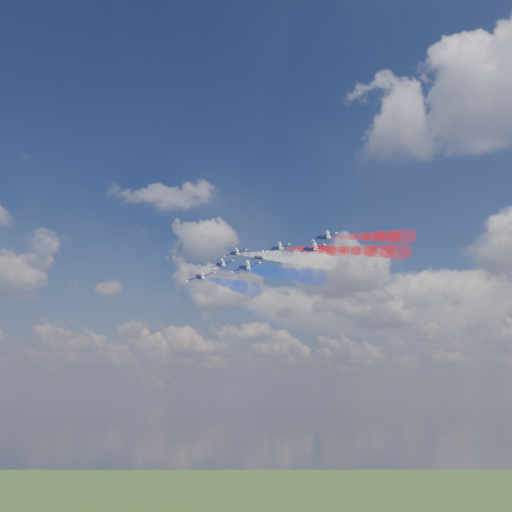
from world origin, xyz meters
The scene contains 16 objects.
jet_lead centered at (-3.81, -12.05, 172.79)m, with size 8.59×10.74×2.86m, color black, non-canonical shape.
trail_lead centered at (16.97, -24.41, 166.51)m, with size 3.58×40.48×3.58m, color white, non-canonical shape.
jet_inner_left centered at (2.18, -25.68, 165.43)m, with size 8.59×10.74×2.86m, color black, non-canonical shape.
trail_inner_left centered at (22.97, -38.04, 159.15)m, with size 3.58×40.48×3.58m, color blue, non-canonical shape.
jet_inner_right centered at (12.39, -9.50, 172.40)m, with size 8.59×10.74×2.86m, color black, non-canonical shape.
trail_inner_right centered at (33.17, -21.86, 166.12)m, with size 3.58×40.48×3.58m, color red, non-canonical shape.
jet_outer_left centered at (7.81, -40.28, 158.29)m, with size 8.59×10.74×2.86m, color black, non-canonical shape.
trail_outer_left centered at (28.59, -52.64, 152.01)m, with size 3.58×40.48×3.58m, color blue, non-canonical shape.
jet_center_third centered at (17.84, -25.41, 165.41)m, with size 8.59×10.74×2.86m, color black, non-canonical shape.
trail_center_third centered at (38.62, -37.77, 159.13)m, with size 3.58×40.48×3.58m, color white, non-canonical shape.
jet_outer_right centered at (30.17, -9.23, 173.04)m, with size 8.59×10.74×2.86m, color black, non-canonical shape.
trail_outer_right centered at (50.96, -21.59, 166.76)m, with size 3.58×40.48×3.58m, color red, non-canonical shape.
jet_rear_left centered at (24.36, -40.21, 158.67)m, with size 8.59×10.74×2.86m, color black, non-canonical shape.
trail_rear_left centered at (45.14, -52.57, 152.39)m, with size 3.58×40.48×3.58m, color blue, non-canonical shape.
jet_rear_right centered at (34.93, -23.95, 165.38)m, with size 8.59×10.74×2.86m, color black, non-canonical shape.
trail_rear_right centered at (55.71, -36.31, 159.09)m, with size 3.58×40.48×3.58m, color red, non-canonical shape.
Camera 1 is at (118.94, -153.05, 124.87)m, focal length 39.48 mm.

